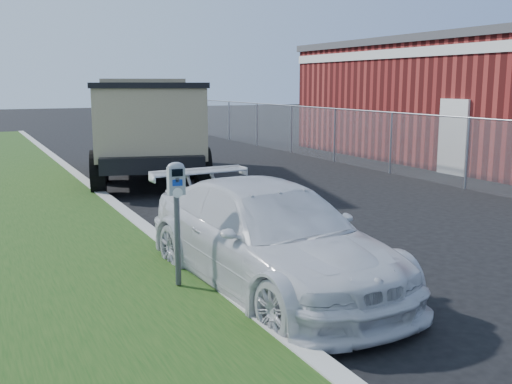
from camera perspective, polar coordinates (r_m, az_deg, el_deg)
name	(u,v)px	position (r m, az deg, el deg)	size (l,w,h in m)	color
ground	(367,260)	(9.32, 10.56, -6.37)	(120.00, 120.00, 0.00)	black
chainlink_fence	(391,131)	(18.19, 12.78, 5.70)	(0.06, 30.06, 30.00)	slate
brick_building	(511,98)	(23.05, 23.10, 8.21)	(9.20, 14.20, 4.17)	maroon
parking_meter	(176,197)	(7.42, -7.58, -0.45)	(0.23, 0.16, 1.56)	#3F4247
white_wagon	(269,236)	(7.84, 1.29, -4.24)	(1.90, 4.67, 1.36)	silver
dump_truck	(146,121)	(17.54, -10.45, 6.62)	(4.26, 7.52, 2.78)	black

